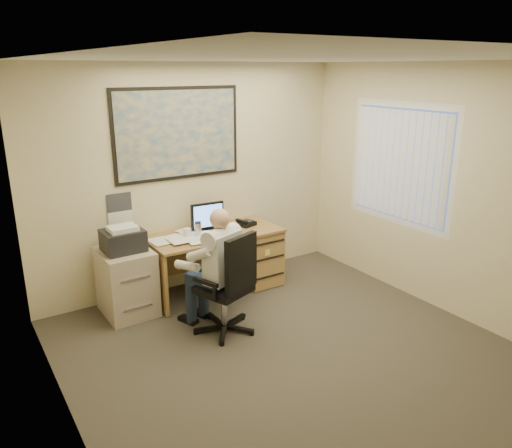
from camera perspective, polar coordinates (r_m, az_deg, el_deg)
room_shell at (r=4.25m, az=6.15°, el=-0.19°), size 4.00×4.50×2.70m
desk at (r=6.24m, az=-2.16°, el=-3.10°), size 1.60×0.97×1.08m
world_map at (r=5.92m, az=-8.90°, el=10.16°), size 1.56×0.03×1.06m
wall_calendar at (r=5.83m, az=-15.28°, el=1.40°), size 0.28×0.01×0.42m
window_blinds at (r=6.10m, az=16.09°, el=6.57°), size 0.06×1.40×1.30m
filing_cabinet at (r=5.70m, az=-14.62°, el=-5.78°), size 0.54×0.64×1.02m
office_chair at (r=5.17m, az=-3.59°, el=-9.19°), size 0.83×0.83×1.09m
person at (r=5.09m, az=-3.93°, el=-5.38°), size 0.77×0.90×1.32m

